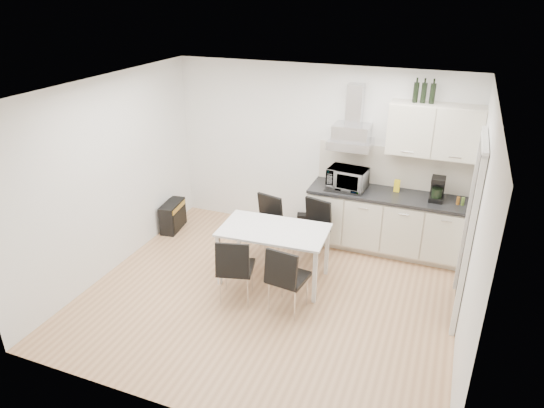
% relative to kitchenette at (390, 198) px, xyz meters
% --- Properties ---
extents(ground, '(4.50, 4.50, 0.00)m').
position_rel_kitchenette_xyz_m(ground, '(-1.18, -1.73, -0.83)').
color(ground, tan).
rests_on(ground, ground).
extents(wall_back, '(4.50, 0.10, 2.60)m').
position_rel_kitchenette_xyz_m(wall_back, '(-1.18, 0.27, 0.47)').
color(wall_back, white).
rests_on(wall_back, ground).
extents(wall_front, '(4.50, 0.10, 2.60)m').
position_rel_kitchenette_xyz_m(wall_front, '(-1.18, -3.73, 0.47)').
color(wall_front, white).
rests_on(wall_front, ground).
extents(wall_left, '(0.10, 4.00, 2.60)m').
position_rel_kitchenette_xyz_m(wall_left, '(-3.43, -1.73, 0.47)').
color(wall_left, white).
rests_on(wall_left, ground).
extents(wall_right, '(0.10, 4.00, 2.60)m').
position_rel_kitchenette_xyz_m(wall_right, '(1.07, -1.73, 0.47)').
color(wall_right, white).
rests_on(wall_right, ground).
extents(ceiling, '(4.50, 4.50, 0.00)m').
position_rel_kitchenette_xyz_m(ceiling, '(-1.18, -1.73, 1.77)').
color(ceiling, white).
rests_on(ceiling, wall_back).
extents(doorway, '(0.08, 1.04, 2.10)m').
position_rel_kitchenette_xyz_m(doorway, '(1.03, -1.18, 0.22)').
color(doorway, white).
rests_on(doorway, ground).
extents(kitchenette, '(2.22, 0.64, 2.52)m').
position_rel_kitchenette_xyz_m(kitchenette, '(0.00, 0.00, 0.00)').
color(kitchenette, beige).
rests_on(kitchenette, ground).
extents(dining_table, '(1.41, 0.86, 0.75)m').
position_rel_kitchenette_xyz_m(dining_table, '(-1.26, -1.34, -0.16)').
color(dining_table, white).
rests_on(dining_table, ground).
extents(chair_far_left, '(0.55, 0.59, 0.88)m').
position_rel_kitchenette_xyz_m(chair_far_left, '(-1.65, -0.80, -0.39)').
color(chair_far_left, black).
rests_on(chair_far_left, ground).
extents(chair_far_right, '(0.55, 0.59, 0.88)m').
position_rel_kitchenette_xyz_m(chair_far_right, '(-0.96, -0.69, -0.39)').
color(chair_far_right, black).
rests_on(chair_far_right, ground).
extents(chair_near_left, '(0.55, 0.59, 0.88)m').
position_rel_kitchenette_xyz_m(chair_near_left, '(-1.53, -1.93, -0.39)').
color(chair_near_left, black).
rests_on(chair_near_left, ground).
extents(chair_near_right, '(0.50, 0.55, 0.88)m').
position_rel_kitchenette_xyz_m(chair_near_right, '(-0.86, -1.90, -0.39)').
color(chair_near_right, black).
rests_on(chair_near_right, ground).
extents(guitar_amp, '(0.31, 0.58, 0.46)m').
position_rel_kitchenette_xyz_m(guitar_amp, '(-3.30, -0.57, -0.60)').
color(guitar_amp, black).
rests_on(guitar_amp, ground).
extents(floor_speaker, '(0.19, 0.18, 0.27)m').
position_rel_kitchenette_xyz_m(floor_speaker, '(-1.36, 0.17, -0.69)').
color(floor_speaker, black).
rests_on(floor_speaker, ground).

